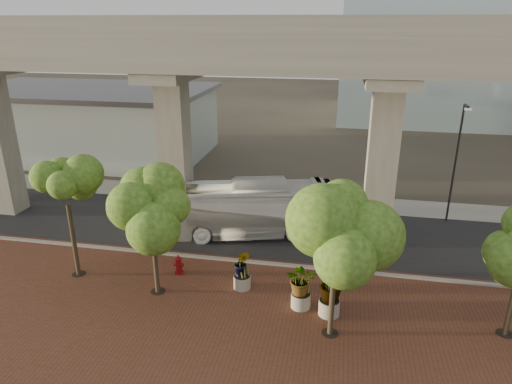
# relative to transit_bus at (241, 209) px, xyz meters

# --- Properties ---
(ground) EXTENTS (160.00, 160.00, 0.00)m
(ground) POSITION_rel_transit_bus_xyz_m (1.87, -1.38, -1.64)
(ground) COLOR #312C24
(ground) RESTS_ON ground
(brick_plaza) EXTENTS (70.00, 13.00, 0.06)m
(brick_plaza) POSITION_rel_transit_bus_xyz_m (1.87, -9.38, -1.61)
(brick_plaza) COLOR brown
(brick_plaza) RESTS_ON ground
(asphalt_road) EXTENTS (90.00, 8.00, 0.04)m
(asphalt_road) POSITION_rel_transit_bus_xyz_m (1.87, 0.62, -1.62)
(asphalt_road) COLOR black
(asphalt_road) RESTS_ON ground
(curb_strip) EXTENTS (70.00, 0.25, 0.16)m
(curb_strip) POSITION_rel_transit_bus_xyz_m (1.87, -3.38, -1.56)
(curb_strip) COLOR gray
(curb_strip) RESTS_ON ground
(far_sidewalk) EXTENTS (90.00, 3.00, 0.06)m
(far_sidewalk) POSITION_rel_transit_bus_xyz_m (1.87, 6.12, -1.61)
(far_sidewalk) COLOR gray
(far_sidewalk) RESTS_ON ground
(transit_viaduct) EXTENTS (72.00, 5.60, 12.40)m
(transit_viaduct) POSITION_rel_transit_bus_xyz_m (1.87, 0.62, 5.65)
(transit_viaduct) COLOR #99978B
(transit_viaduct) RESTS_ON ground
(station_pavilion) EXTENTS (23.00, 13.00, 6.30)m
(station_pavilion) POSITION_rel_transit_bus_xyz_m (-18.13, 14.62, 1.58)
(station_pavilion) COLOR silver
(station_pavilion) RESTS_ON ground
(transit_bus) EXTENTS (12.06, 5.50, 3.27)m
(transit_bus) POSITION_rel_transit_bus_xyz_m (0.00, 0.00, 0.00)
(transit_bus) COLOR white
(transit_bus) RESTS_ON ground
(fire_hydrant) EXTENTS (0.50, 0.45, 1.00)m
(fire_hydrant) POSITION_rel_transit_bus_xyz_m (-2.10, -5.12, -1.10)
(fire_hydrant) COLOR maroon
(fire_hydrant) RESTS_ON ground
(planter_front) EXTENTS (1.97, 1.97, 2.16)m
(planter_front) POSITION_rel_transit_bus_xyz_m (4.29, -6.88, -0.26)
(planter_front) COLOR #ACA49B
(planter_front) RESTS_ON ground
(planter_right) EXTENTS (2.26, 2.26, 2.41)m
(planter_right) POSITION_rel_transit_bus_xyz_m (5.56, -7.21, -0.12)
(planter_right) COLOR #B0AB9F
(planter_right) RESTS_ON ground
(planter_left) EXTENTS (1.84, 1.84, 2.03)m
(planter_left) POSITION_rel_transit_bus_xyz_m (1.37, -5.85, -0.35)
(planter_left) COLOR #A8A498
(planter_left) RESTS_ON ground
(street_tree_far_west) EXTENTS (3.22, 3.22, 6.24)m
(street_tree_far_west) POSITION_rel_transit_bus_xyz_m (-7.08, -6.19, 3.17)
(street_tree_far_west) COLOR #4C3D2B
(street_tree_far_west) RESTS_ON ground
(street_tree_near_west) EXTENTS (3.76, 3.76, 6.06)m
(street_tree_near_west) POSITION_rel_transit_bus_xyz_m (-2.50, -6.93, 2.75)
(street_tree_near_west) COLOR #4C3D2B
(street_tree_near_west) RESTS_ON ground
(street_tree_near_east) EXTENTS (4.39, 4.39, 6.70)m
(street_tree_near_east) POSITION_rel_transit_bus_xyz_m (5.67, -8.51, 3.10)
(street_tree_near_east) COLOR #4C3D2B
(street_tree_near_east) RESTS_ON ground
(streetlamp_west) EXTENTS (0.37, 1.08, 7.44)m
(streetlamp_west) POSITION_rel_transit_bus_xyz_m (-6.72, 5.43, 2.71)
(streetlamp_west) COLOR #2E2E33
(streetlamp_west) RESTS_ON ground
(streetlamp_east) EXTENTS (0.37, 1.09, 7.54)m
(streetlamp_east) POSITION_rel_transit_bus_xyz_m (12.59, 4.27, 2.77)
(streetlamp_east) COLOR #2B2C30
(streetlamp_east) RESTS_ON ground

